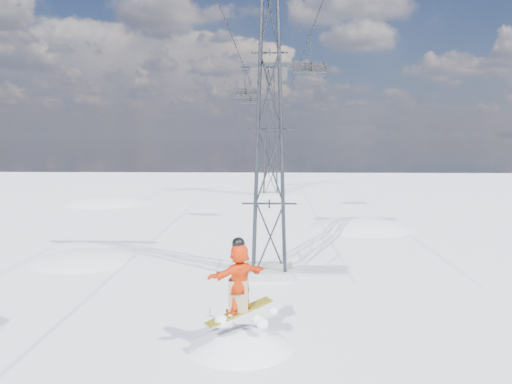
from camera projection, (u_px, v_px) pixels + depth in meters
ground at (231, 376)px, 11.01m from camera, size 120.00×120.00×0.00m
snow_terrain at (186, 359)px, 33.34m from camera, size 39.00×37.00×22.00m
lift_tower_near at (269, 130)px, 18.31m from camera, size 5.20×1.80×11.43m
lift_tower_far at (271, 133)px, 43.13m from camera, size 5.20×1.80×11.43m
haul_cables at (271, 39)px, 29.12m from camera, size 4.46×51.00×0.06m
lift_chair_mid at (310, 69)px, 27.74m from camera, size 1.89×0.54×2.34m
lift_chair_far at (245, 93)px, 42.54m from camera, size 1.96×0.56×2.43m
lift_chair_extra at (250, 100)px, 51.81m from camera, size 1.89×0.54×2.35m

